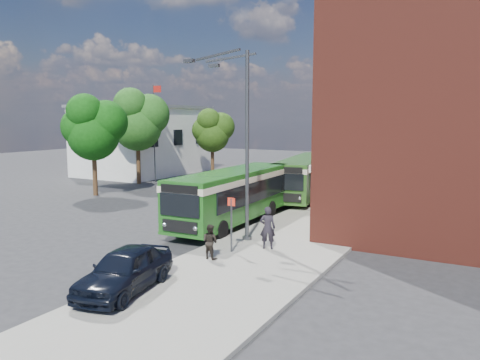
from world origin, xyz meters
The scene contains 16 objects.
ground centered at (0.00, 0.00, 0.00)m, with size 120.00×120.00×0.00m, color #28282A.
pavement centered at (7.00, 8.00, 0.07)m, with size 6.00×48.00×0.15m, color gray.
kerb_line centered at (3.95, 8.00, 0.01)m, with size 0.12×48.00×0.01m, color beige.
brick_office centered at (14.00, 12.00, 6.97)m, with size 12.10×26.00×14.20m.
white_building centered at (-18.00, 18.00, 3.66)m, with size 9.40×13.40×7.30m.
flagpole centered at (-12.45, 13.00, 4.94)m, with size 0.95×0.10×9.00m.
street_lamp centered at (4.84, -2.00, 4.79)m, with size 2.96×2.38×9.00m.
bus_stop_sign centered at (5.60, -4.20, 1.51)m, with size 0.35×0.08×2.52m.
bus_front centered at (2.66, 1.19, 1.83)m, with size 2.90×10.93×3.02m.
bus_rear centered at (3.00, 11.47, 1.83)m, with size 4.48×12.08×3.02m.
parked_car centered at (4.80, -9.98, 0.89)m, with size 1.75×4.34×1.48m, color black.
pedestrian_a centered at (6.77, -3.01, 1.10)m, with size 0.70×0.46×1.91m, color black.
pedestrian_b centered at (5.33, -5.50, 0.87)m, with size 0.70×0.55×1.44m, color black.
tree_left centered at (-11.56, 4.61, 5.28)m, with size 4.61×4.38×7.78m.
tree_mid centered at (-13.01, 11.32, 5.86)m, with size 5.11×4.86×8.63m.
tree_right centered at (-10.58, 20.12, 4.73)m, with size 4.13×3.93×6.98m.
Camera 1 is at (15.43, -21.35, 5.88)m, focal length 35.00 mm.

